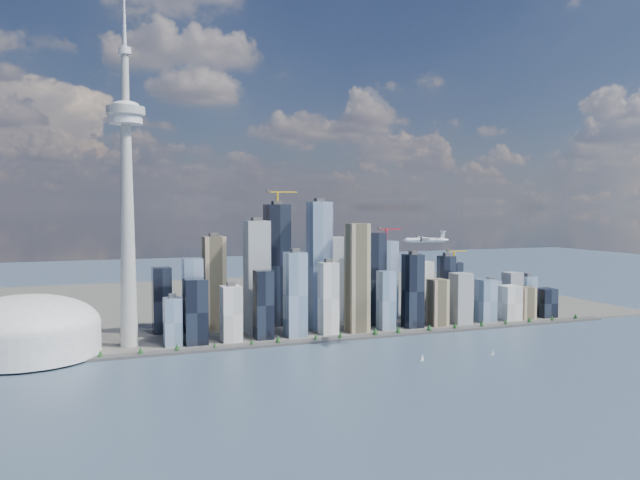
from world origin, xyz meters
name	(u,v)px	position (x,y,z in m)	size (l,w,h in m)	color
ground	(404,382)	(0.00, 0.00, 0.00)	(4000.00, 4000.00, 0.00)	#36475F
seawall	(329,340)	(0.00, 250.00, 2.00)	(1100.00, 22.00, 4.00)	#383838
land	(256,301)	(0.00, 700.00, 1.50)	(1400.00, 900.00, 3.00)	#4C4C47
shoreline_trees	(329,336)	(0.00, 250.00, 8.78)	(960.53, 7.20, 8.80)	#3F2D1E
skyscraper_cluster	(342,286)	(59.62, 336.82, 74.32)	(736.00, 142.00, 240.70)	black
needle_tower	(127,192)	(-300.00, 310.00, 235.84)	(56.00, 56.00, 550.50)	#A4A5A0
dome_stadium	(26,330)	(-440.00, 300.00, 39.44)	(200.00, 200.00, 86.00)	silver
airplane	(426,239)	(116.93, 151.43, 164.45)	(70.48, 62.77, 17.33)	silver
sailboat_west	(422,358)	(74.48, 85.18, 3.39)	(7.38, 4.59, 10.57)	silver
sailboat_east	(493,353)	(186.69, 78.63, 2.96)	(6.59, 3.49, 9.23)	silver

